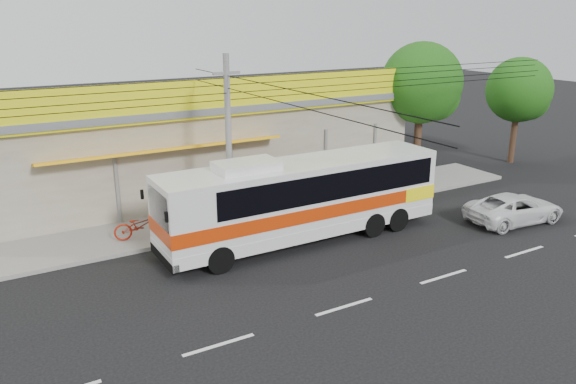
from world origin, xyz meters
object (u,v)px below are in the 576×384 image
object	(u,v)px
coach_bus	(307,194)
tree_far	(521,92)
white_car	(515,208)
tree_near	(424,86)
utility_pole	(227,88)
motorbike_red	(141,225)

from	to	relation	value
coach_bus	tree_far	bearing A→B (deg)	13.30
white_car	tree_near	distance (m)	8.85
tree_far	white_car	bearing A→B (deg)	-140.80
utility_pole	tree_far	size ratio (longest dim) A/B	5.65
coach_bus	tree_far	xyz separation A→B (m)	(16.63, 3.97, 2.25)
utility_pole	white_car	bearing A→B (deg)	-21.95
coach_bus	utility_pole	size ratio (longest dim) A/B	0.33
motorbike_red	white_car	world-z (taller)	motorbike_red
utility_pole	tree_near	xyz separation A→B (m)	(12.58, 3.27, -1.01)
coach_bus	tree_near	bearing A→B (deg)	25.76
white_car	utility_pole	size ratio (longest dim) A/B	0.13
coach_bus	motorbike_red	xyz separation A→B (m)	(-5.54, 2.91, -1.15)
motorbike_red	utility_pole	xyz separation A→B (m)	(3.17, -1.22, 5.05)
motorbike_red	tree_far	bearing A→B (deg)	-79.47
motorbike_red	tree_far	xyz separation A→B (m)	(22.17, 1.07, 3.40)
white_car	utility_pole	xyz separation A→B (m)	(-10.84, 4.37, 5.13)
coach_bus	utility_pole	xyz separation A→B (m)	(-2.37, 1.69, 3.90)
tree_near	coach_bus	bearing A→B (deg)	-154.10
tree_near	utility_pole	bearing A→B (deg)	-165.43
coach_bus	motorbike_red	size ratio (longest dim) A/B	5.59
coach_bus	tree_near	world-z (taller)	tree_near
motorbike_red	white_car	size ratio (longest dim) A/B	0.47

